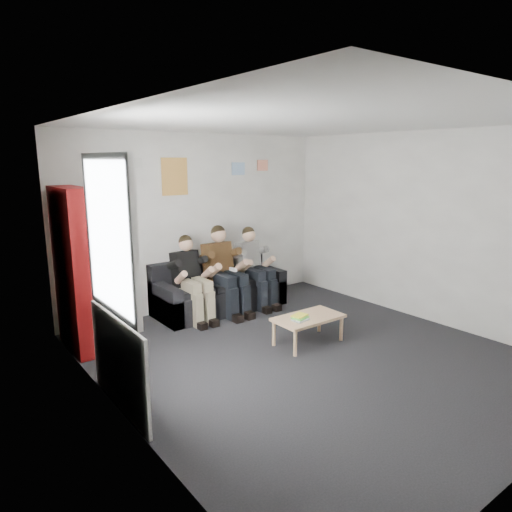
# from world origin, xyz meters

# --- Properties ---
(room_shell) EXTENTS (5.00, 5.00, 5.00)m
(room_shell) POSITION_xyz_m (0.00, 0.00, 1.35)
(room_shell) COLOR black
(room_shell) RESTS_ON ground
(sofa) EXTENTS (2.03, 0.83, 0.78)m
(sofa) POSITION_xyz_m (0.10, 2.11, 0.28)
(sofa) COLOR black
(sofa) RESTS_ON ground
(bookshelf) EXTENTS (0.30, 0.90, 1.99)m
(bookshelf) POSITION_xyz_m (-2.07, 1.87, 1.00)
(bookshelf) COLOR maroon
(bookshelf) RESTS_ON ground
(coffee_table) EXTENTS (0.89, 0.49, 0.36)m
(coffee_table) POSITION_xyz_m (0.27, 0.28, 0.31)
(coffee_table) COLOR #DEAF80
(coffee_table) RESTS_ON ground
(game_cases) EXTENTS (0.24, 0.21, 0.05)m
(game_cases) POSITION_xyz_m (0.11, 0.26, 0.38)
(game_cases) COLOR silver
(game_cases) RESTS_ON coffee_table
(person_left) EXTENTS (0.38, 0.81, 1.23)m
(person_left) POSITION_xyz_m (-0.47, 1.92, 0.61)
(person_left) COLOR black
(person_left) RESTS_ON sofa
(person_middle) EXTENTS (0.42, 0.91, 1.33)m
(person_middle) POSITION_xyz_m (0.10, 1.92, 0.65)
(person_middle) COLOR #53381B
(person_middle) RESTS_ON sofa
(person_right) EXTENTS (0.39, 0.83, 1.25)m
(person_right) POSITION_xyz_m (0.66, 1.92, 0.62)
(person_right) COLOR white
(person_right) RESTS_ON sofa
(radiator) EXTENTS (0.10, 0.64, 0.60)m
(radiator) POSITION_xyz_m (-2.15, 0.20, 0.35)
(radiator) COLOR silver
(radiator) RESTS_ON ground
(window) EXTENTS (0.05, 1.30, 2.36)m
(window) POSITION_xyz_m (-2.22, 0.20, 1.03)
(window) COLOR white
(window) RESTS_ON room_shell
(poster_large) EXTENTS (0.42, 0.01, 0.55)m
(poster_large) POSITION_xyz_m (-0.40, 2.49, 2.05)
(poster_large) COLOR #DCC24D
(poster_large) RESTS_ON room_shell
(poster_blue) EXTENTS (0.25, 0.01, 0.20)m
(poster_blue) POSITION_xyz_m (0.75, 2.49, 2.15)
(poster_blue) COLOR #4191DF
(poster_blue) RESTS_ON room_shell
(poster_pink) EXTENTS (0.22, 0.01, 0.18)m
(poster_pink) POSITION_xyz_m (1.25, 2.49, 2.20)
(poster_pink) COLOR #E2468E
(poster_pink) RESTS_ON room_shell
(poster_sign) EXTENTS (0.20, 0.01, 0.14)m
(poster_sign) POSITION_xyz_m (-1.00, 2.49, 2.25)
(poster_sign) COLOR silver
(poster_sign) RESTS_ON room_shell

